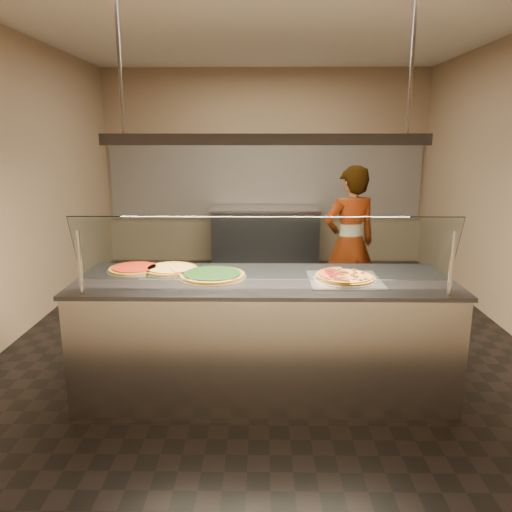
{
  "coord_description": "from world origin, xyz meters",
  "views": [
    {
      "loc": [
        -0.05,
        -4.95,
        1.96
      ],
      "look_at": [
        -0.1,
        -0.99,
        1.02
      ],
      "focal_mm": 35.0,
      "sensor_mm": 36.0,
      "label": 1
    }
  ],
  "objects_px": {
    "sneeze_guard": "(265,250)",
    "pizza_tomato": "(135,268)",
    "heat_lamp_housing": "(265,139)",
    "perforated_tray": "(345,279)",
    "serving_counter": "(264,336)",
    "half_pizza_pepperoni": "(331,276)",
    "half_pizza_sausage": "(359,277)",
    "worker": "(350,243)",
    "pizza_spinach": "(212,275)",
    "prep_table": "(265,238)",
    "pizza_cheese": "(171,269)",
    "pizza_spatula": "(181,272)"
  },
  "relations": [
    {
      "from": "perforated_tray",
      "to": "half_pizza_sausage",
      "type": "bearing_deg",
      "value": -0.53
    },
    {
      "from": "half_pizza_pepperoni",
      "to": "heat_lamp_housing",
      "type": "relative_size",
      "value": 0.19
    },
    {
      "from": "sneeze_guard",
      "to": "pizza_cheese",
      "type": "relative_size",
      "value": 5.72
    },
    {
      "from": "pizza_spinach",
      "to": "half_pizza_pepperoni",
      "type": "bearing_deg",
      "value": -4.86
    },
    {
      "from": "pizza_spinach",
      "to": "heat_lamp_housing",
      "type": "bearing_deg",
      "value": -4.82
    },
    {
      "from": "pizza_spatula",
      "to": "half_pizza_sausage",
      "type": "bearing_deg",
      "value": -5.16
    },
    {
      "from": "pizza_tomato",
      "to": "worker",
      "type": "distance_m",
      "value": 2.48
    },
    {
      "from": "serving_counter",
      "to": "pizza_tomato",
      "type": "xyz_separation_m",
      "value": [
        -1.04,
        0.23,
        0.48
      ]
    },
    {
      "from": "sneeze_guard",
      "to": "heat_lamp_housing",
      "type": "relative_size",
      "value": 1.12
    },
    {
      "from": "half_pizza_pepperoni",
      "to": "pizza_cheese",
      "type": "height_order",
      "value": "half_pizza_pepperoni"
    },
    {
      "from": "serving_counter",
      "to": "pizza_cheese",
      "type": "xyz_separation_m",
      "value": [
        -0.74,
        0.22,
        0.48
      ]
    },
    {
      "from": "half_pizza_sausage",
      "to": "prep_table",
      "type": "bearing_deg",
      "value": 99.68
    },
    {
      "from": "sneeze_guard",
      "to": "half_pizza_sausage",
      "type": "relative_size",
      "value": 5.92
    },
    {
      "from": "serving_counter",
      "to": "worker",
      "type": "xyz_separation_m",
      "value": [
        0.94,
        1.73,
        0.37
      ]
    },
    {
      "from": "perforated_tray",
      "to": "pizza_spatula",
      "type": "bearing_deg",
      "value": 174.44
    },
    {
      "from": "perforated_tray",
      "to": "pizza_cheese",
      "type": "distance_m",
      "value": 1.37
    },
    {
      "from": "perforated_tray",
      "to": "serving_counter",
      "type": "bearing_deg",
      "value": 175.95
    },
    {
      "from": "pizza_tomato",
      "to": "heat_lamp_housing",
      "type": "xyz_separation_m",
      "value": [
        1.04,
        -0.23,
        1.01
      ]
    },
    {
      "from": "pizza_spatula",
      "to": "heat_lamp_housing",
      "type": "relative_size",
      "value": 0.11
    },
    {
      "from": "pizza_spinach",
      "to": "pizza_cheese",
      "type": "relative_size",
      "value": 1.16
    },
    {
      "from": "pizza_tomato",
      "to": "sneeze_guard",
      "type": "bearing_deg",
      "value": -28.88
    },
    {
      "from": "half_pizza_pepperoni",
      "to": "pizza_cheese",
      "type": "xyz_separation_m",
      "value": [
        -1.24,
        0.26,
        -0.02
      ]
    },
    {
      "from": "sneeze_guard",
      "to": "pizza_tomato",
      "type": "xyz_separation_m",
      "value": [
        -1.04,
        0.57,
        -0.28
      ]
    },
    {
      "from": "heat_lamp_housing",
      "to": "half_pizza_sausage",
      "type": "bearing_deg",
      "value": -3.52
    },
    {
      "from": "pizza_spinach",
      "to": "pizza_spatula",
      "type": "distance_m",
      "value": 0.25
    },
    {
      "from": "worker",
      "to": "half_pizza_pepperoni",
      "type": "bearing_deg",
      "value": 57.84
    },
    {
      "from": "sneeze_guard",
      "to": "pizza_spatula",
      "type": "distance_m",
      "value": 0.81
    },
    {
      "from": "half_pizza_pepperoni",
      "to": "heat_lamp_housing",
      "type": "height_order",
      "value": "heat_lamp_housing"
    },
    {
      "from": "heat_lamp_housing",
      "to": "sneeze_guard",
      "type": "bearing_deg",
      "value": -90.0
    },
    {
      "from": "pizza_spinach",
      "to": "worker",
      "type": "xyz_separation_m",
      "value": [
        1.34,
        1.69,
        -0.11
      ]
    },
    {
      "from": "half_pizza_sausage",
      "to": "worker",
      "type": "bearing_deg",
      "value": 82.36
    },
    {
      "from": "pizza_spinach",
      "to": "heat_lamp_housing",
      "type": "relative_size",
      "value": 0.23
    },
    {
      "from": "half_pizza_pepperoni",
      "to": "prep_table",
      "type": "xyz_separation_m",
      "value": [
        -0.46,
        3.93,
        -0.5
      ]
    },
    {
      "from": "pizza_cheese",
      "to": "prep_table",
      "type": "distance_m",
      "value": 3.78
    },
    {
      "from": "sneeze_guard",
      "to": "half_pizza_sausage",
      "type": "xyz_separation_m",
      "value": [
        0.7,
        0.3,
        -0.27
      ]
    },
    {
      "from": "sneeze_guard",
      "to": "prep_table",
      "type": "xyz_separation_m",
      "value": [
        0.03,
        4.23,
        -0.76
      ]
    },
    {
      "from": "pizza_spinach",
      "to": "serving_counter",
      "type": "bearing_deg",
      "value": -4.82
    },
    {
      "from": "perforated_tray",
      "to": "half_pizza_pepperoni",
      "type": "distance_m",
      "value": 0.11
    },
    {
      "from": "serving_counter",
      "to": "heat_lamp_housing",
      "type": "height_order",
      "value": "heat_lamp_housing"
    },
    {
      "from": "perforated_tray",
      "to": "prep_table",
      "type": "distance_m",
      "value": 4.0
    },
    {
      "from": "sneeze_guard",
      "to": "worker",
      "type": "bearing_deg",
      "value": 65.55
    },
    {
      "from": "serving_counter",
      "to": "perforated_tray",
      "type": "relative_size",
      "value": 5.33
    },
    {
      "from": "serving_counter",
      "to": "pizza_spatula",
      "type": "distance_m",
      "value": 0.81
    },
    {
      "from": "pizza_spinach",
      "to": "prep_table",
      "type": "relative_size",
      "value": 0.32
    },
    {
      "from": "pizza_spinach",
      "to": "half_pizza_sausage",
      "type": "bearing_deg",
      "value": -3.99
    },
    {
      "from": "pizza_cheese",
      "to": "pizza_spatula",
      "type": "xyz_separation_m",
      "value": [
        0.1,
        -0.14,
        0.01
      ]
    },
    {
      "from": "perforated_tray",
      "to": "worker",
      "type": "distance_m",
      "value": 1.8
    },
    {
      "from": "pizza_tomato",
      "to": "heat_lamp_housing",
      "type": "distance_m",
      "value": 1.46
    },
    {
      "from": "pizza_tomato",
      "to": "prep_table",
      "type": "xyz_separation_m",
      "value": [
        1.07,
        3.66,
        -0.48
      ]
    },
    {
      "from": "half_pizza_pepperoni",
      "to": "half_pizza_sausage",
      "type": "distance_m",
      "value": 0.21
    }
  ]
}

